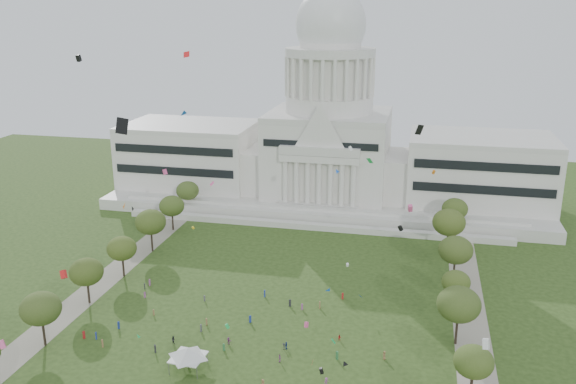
# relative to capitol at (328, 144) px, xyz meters

# --- Properties ---
(ground) EXTENTS (400.00, 400.00, 0.00)m
(ground) POSITION_rel_capitol_xyz_m (0.00, -113.59, -22.30)
(ground) COLOR #2A4116
(ground) RESTS_ON ground
(capitol) EXTENTS (160.00, 64.50, 91.30)m
(capitol) POSITION_rel_capitol_xyz_m (0.00, 0.00, 0.00)
(capitol) COLOR beige
(capitol) RESTS_ON ground
(path_left) EXTENTS (8.00, 160.00, 0.04)m
(path_left) POSITION_rel_capitol_xyz_m (-48.00, -83.59, -22.28)
(path_left) COLOR gray
(path_left) RESTS_ON ground
(path_right) EXTENTS (8.00, 160.00, 0.04)m
(path_right) POSITION_rel_capitol_xyz_m (48.00, -83.59, -22.28)
(path_right) COLOR gray
(path_right) RESTS_ON ground
(row_tree_l_1) EXTENTS (8.86, 8.86, 12.59)m
(row_tree_l_1) POSITION_rel_capitol_xyz_m (-44.07, -116.55, -13.34)
(row_tree_l_1) COLOR black
(row_tree_l_1) RESTS_ON ground
(row_tree_r_1) EXTENTS (7.58, 7.58, 10.78)m
(row_tree_r_1) POSITION_rel_capitol_xyz_m (46.22, -115.34, -14.64)
(row_tree_r_1) COLOR black
(row_tree_r_1) RESTS_ON ground
(row_tree_l_2) EXTENTS (8.42, 8.42, 11.97)m
(row_tree_l_2) POSITION_rel_capitol_xyz_m (-45.04, -96.29, -13.79)
(row_tree_l_2) COLOR black
(row_tree_l_2) RESTS_ON ground
(row_tree_r_2) EXTENTS (9.55, 9.55, 13.58)m
(row_tree_r_2) POSITION_rel_capitol_xyz_m (44.17, -96.15, -12.64)
(row_tree_r_2) COLOR black
(row_tree_r_2) RESTS_ON ground
(row_tree_l_3) EXTENTS (8.12, 8.12, 11.55)m
(row_tree_l_3) POSITION_rel_capitol_xyz_m (-44.09, -79.67, -14.09)
(row_tree_l_3) COLOR black
(row_tree_l_3) RESTS_ON ground
(row_tree_r_3) EXTENTS (7.01, 7.01, 9.98)m
(row_tree_r_3) POSITION_rel_capitol_xyz_m (44.40, -79.10, -15.21)
(row_tree_r_3) COLOR black
(row_tree_r_3) RESTS_ON ground
(row_tree_l_4) EXTENTS (9.29, 9.29, 13.21)m
(row_tree_l_4) POSITION_rel_capitol_xyz_m (-44.08, -61.17, -12.90)
(row_tree_l_4) COLOR black
(row_tree_l_4) RESTS_ON ground
(row_tree_r_4) EXTENTS (9.19, 9.19, 13.06)m
(row_tree_r_4) POSITION_rel_capitol_xyz_m (44.76, -63.55, -13.01)
(row_tree_r_4) COLOR black
(row_tree_r_4) RESTS_ON ground
(row_tree_l_5) EXTENTS (8.33, 8.33, 11.85)m
(row_tree_l_5) POSITION_rel_capitol_xyz_m (-45.22, -42.58, -13.88)
(row_tree_l_5) COLOR black
(row_tree_l_5) RESTS_ON ground
(row_tree_r_5) EXTENTS (9.82, 9.82, 13.96)m
(row_tree_r_5) POSITION_rel_capitol_xyz_m (43.49, -43.40, -12.37)
(row_tree_r_5) COLOR black
(row_tree_r_5) RESTS_ON ground
(row_tree_l_6) EXTENTS (8.19, 8.19, 11.64)m
(row_tree_l_6) POSITION_rel_capitol_xyz_m (-46.87, -24.45, -14.02)
(row_tree_l_6) COLOR black
(row_tree_l_6) RESTS_ON ground
(row_tree_r_6) EXTENTS (8.42, 8.42, 11.97)m
(row_tree_r_6) POSITION_rel_capitol_xyz_m (45.96, -25.46, -13.79)
(row_tree_r_6) COLOR black
(row_tree_r_6) RESTS_ON ground
(event_tent) EXTENTS (9.64, 9.64, 5.03)m
(event_tent) POSITION_rel_capitol_xyz_m (-9.81, -118.29, -18.40)
(event_tent) COLOR #4C4C4C
(event_tent) RESTS_ON ground
(person_0) EXTENTS (0.93, 1.10, 1.92)m
(person_0) POSITION_rel_capitol_xyz_m (29.24, -105.82, -21.33)
(person_0) COLOR olive
(person_0) RESTS_ON ground
(person_2) EXTENTS (0.82, 0.62, 1.51)m
(person_2) POSITION_rel_capitol_xyz_m (18.96, -100.51, -21.54)
(person_2) COLOR #B21E1E
(person_2) RESTS_ON ground
(person_3) EXTENTS (0.85, 1.09, 1.50)m
(person_3) POSITION_rel_capitol_xyz_m (7.63, -106.72, -21.54)
(person_3) COLOR #26262B
(person_3) RESTS_ON ground
(person_4) EXTENTS (0.96, 1.18, 1.77)m
(person_4) POSITION_rel_capitol_xyz_m (7.88, -111.59, -21.41)
(person_4) COLOR #994C8C
(person_4) RESTS_ON ground
(person_5) EXTENTS (1.63, 1.29, 1.65)m
(person_5) POSITION_rel_capitol_xyz_m (-4.78, -107.20, -21.47)
(person_5) COLOR #994C8C
(person_5) RESTS_ON ground
(person_8) EXTENTS (1.02, 0.84, 1.81)m
(person_8) POSITION_rel_capitol_xyz_m (-16.79, -109.66, -21.39)
(person_8) COLOR #26262B
(person_8) RESTS_ON ground
(person_9) EXTENTS (1.10, 1.13, 1.61)m
(person_9) POSITION_rel_capitol_xyz_m (18.75, -117.54, -21.49)
(person_9) COLOR #994C8C
(person_9) RESTS_ON ground
(person_10) EXTENTS (0.70, 1.09, 1.74)m
(person_10) POSITION_rel_capitol_xyz_m (8.10, -106.45, -21.43)
(person_10) COLOR navy
(person_10) RESTS_ON ground
(distant_crowd) EXTENTS (57.24, 41.37, 1.89)m
(distant_crowd) POSITION_rel_capitol_xyz_m (-11.92, -100.05, -21.42)
(distant_crowd) COLOR #B21E1E
(distant_crowd) RESTS_ON ground
(kite_swarm) EXTENTS (92.32, 100.93, 60.87)m
(kite_swarm) POSITION_rel_capitol_xyz_m (5.19, -104.71, 4.34)
(kite_swarm) COLOR orange
(kite_swarm) RESTS_ON ground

